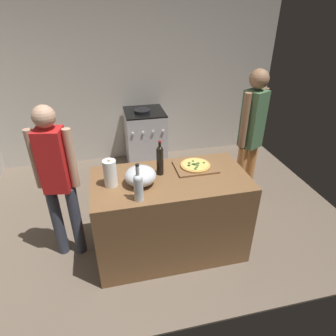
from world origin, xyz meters
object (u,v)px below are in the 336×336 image
Objects in this scene: stove at (145,138)px; paper_towel_roll at (110,173)px; person_in_red at (251,134)px; wine_bottle_green at (160,159)px; mixing_bowl at (141,176)px; wine_bottle_dark at (138,186)px; pizza at (195,165)px; person_in_stripes at (57,177)px.

paper_towel_roll is at bearing -107.19° from stove.
person_in_red reaches higher than paper_towel_roll.
wine_bottle_green is 0.37× the size of stove.
wine_bottle_green is at bearing 33.82° from mixing_bowl.
paper_towel_roll is 0.35m from wine_bottle_dark.
wine_bottle_green is 0.20× the size of person_in_red.
person_in_red is (0.79, 0.40, 0.09)m from pizza.
mixing_bowl is at bearing -157.00° from person_in_red.
stove is at bearing 126.20° from person_in_red.
person_in_red reaches higher than mixing_bowl.
wine_bottle_green is (-0.36, -0.04, 0.13)m from pizza.
mixing_bowl is (-0.57, -0.17, 0.06)m from pizza.
person_in_red is (2.09, 0.34, 0.08)m from person_in_stripes.
person_in_red reaches higher than person_in_stripes.
wine_bottle_dark is at bearing -33.87° from person_in_stripes.
paper_towel_roll is 0.75× the size of wine_bottle_dark.
mixing_bowl is at bearing -17.32° from person_in_stripes.
mixing_bowl is at bearing -99.66° from stove.
person_in_stripes is (-0.95, 0.09, -0.12)m from wine_bottle_green.
wine_bottle_dark is 0.36× the size of stove.
wine_bottle_green is 0.22× the size of person_in_stripes.
wine_bottle_green is at bearing -159.16° from person_in_red.
stove is at bearing 72.81° from paper_towel_roll.
wine_bottle_dark is at bearing -150.06° from person_in_red.
wine_bottle_dark is (-0.62, -0.41, 0.11)m from pizza.
paper_towel_roll reaches higher than mixing_bowl.
person_in_stripes is 2.12m from person_in_red.
wine_bottle_dark is 0.19× the size of person_in_red.
mixing_bowl is 0.30× the size of stove.
person_in_stripes reaches higher than paper_towel_roll.
pizza is 0.39m from wine_bottle_green.
paper_towel_roll is 0.16× the size of person_in_stripes.
mixing_bowl reaches higher than stove.
paper_towel_roll is at bearing 171.31° from mixing_bowl.
person_in_red is at bearing 20.84° from wine_bottle_green.
pizza is 0.84m from paper_towel_roll.
wine_bottle_dark reaches higher than paper_towel_roll.
paper_towel_roll is 0.48m from wine_bottle_green.
person_in_stripes is at bearing -121.78° from stove.
stove is 2.10m from person_in_stripes.
stove reaches higher than pizza.
stove is at bearing 58.22° from person_in_stripes.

